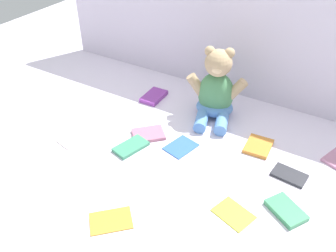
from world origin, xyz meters
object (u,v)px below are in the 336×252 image
at_px(book_case_0, 131,147).
at_px(book_case_9, 154,96).
at_px(book_case_4, 289,175).
at_px(book_case_3, 181,146).
at_px(book_case_8, 74,137).
at_px(book_case_2, 111,220).
at_px(teddy_bear, 216,92).
at_px(book_case_10, 148,134).
at_px(book_case_7, 233,213).
at_px(book_case_5, 258,146).
at_px(book_case_1, 286,210).

relative_size(book_case_0, book_case_9, 1.01).
distance_m(book_case_4, book_case_9, 0.70).
height_order(book_case_3, book_case_9, book_case_9).
xyz_separation_m(book_case_4, book_case_8, (-0.79, -0.22, -0.00)).
xyz_separation_m(book_case_3, book_case_8, (-0.39, -0.17, 0.00)).
relative_size(book_case_4, book_case_9, 0.89).
height_order(book_case_2, book_case_3, same).
distance_m(teddy_bear, book_case_10, 0.33).
bearing_deg(book_case_10, book_case_7, -159.03).
height_order(book_case_9, book_case_10, book_case_9).
bearing_deg(book_case_7, book_case_9, -109.81).
relative_size(book_case_2, book_case_5, 1.09).
xyz_separation_m(book_case_1, book_case_5, (-0.18, 0.26, -0.00)).
bearing_deg(book_case_10, book_case_5, -114.29).
xyz_separation_m(book_case_3, book_case_9, (-0.28, 0.25, 0.01)).
bearing_deg(book_case_7, book_case_8, -74.92).
bearing_deg(book_case_10, book_case_0, 126.99).
relative_size(book_case_2, book_case_10, 1.03).
bearing_deg(book_case_10, book_case_8, 78.92).
xyz_separation_m(book_case_1, book_case_3, (-0.43, 0.11, -0.00)).
bearing_deg(book_case_1, book_case_4, -136.32).
xyz_separation_m(book_case_5, book_case_9, (-0.53, 0.10, 0.00)).
distance_m(book_case_9, book_case_10, 0.28).
relative_size(teddy_bear, book_case_8, 2.49).
relative_size(book_case_3, book_case_9, 0.91).
bearing_deg(book_case_3, book_case_8, -143.20).
xyz_separation_m(book_case_7, book_case_8, (-0.69, 0.04, 0.00)).
xyz_separation_m(book_case_5, book_case_8, (-0.65, -0.31, -0.00)).
bearing_deg(book_case_8, book_case_2, -21.61).
distance_m(book_case_4, book_case_10, 0.55).
relative_size(teddy_bear, book_case_3, 2.59).
bearing_deg(book_case_2, book_case_4, 94.83).
xyz_separation_m(book_case_1, book_case_8, (-0.82, -0.06, -0.00)).
relative_size(book_case_1, book_case_10, 0.98).
bearing_deg(book_case_8, book_case_5, 37.75).
relative_size(book_case_5, book_case_8, 0.96).
distance_m(book_case_1, book_case_7, 0.16).
relative_size(book_case_0, book_case_1, 1.08).
height_order(teddy_bear, book_case_3, teddy_bear).
distance_m(book_case_5, book_case_7, 0.35).
relative_size(teddy_bear, book_case_1, 2.54).
xyz_separation_m(book_case_1, book_case_10, (-0.58, 0.11, -0.00)).
bearing_deg(book_case_2, teddy_bear, 133.85).
distance_m(book_case_1, book_case_10, 0.59).
relative_size(teddy_bear, book_case_10, 2.47).
bearing_deg(book_case_0, book_case_1, 14.42).
bearing_deg(book_case_3, book_case_0, -133.82).
bearing_deg(book_case_1, book_case_7, -24.68).
height_order(book_case_0, book_case_7, book_case_0).
bearing_deg(teddy_bear, book_case_8, -150.96).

